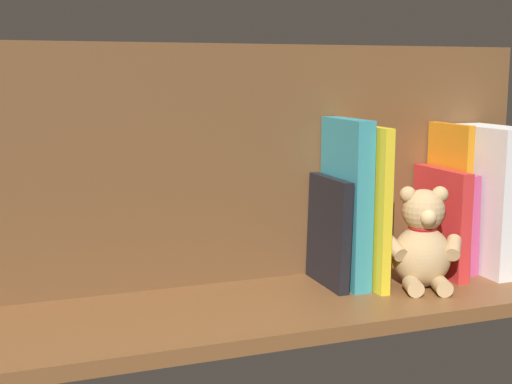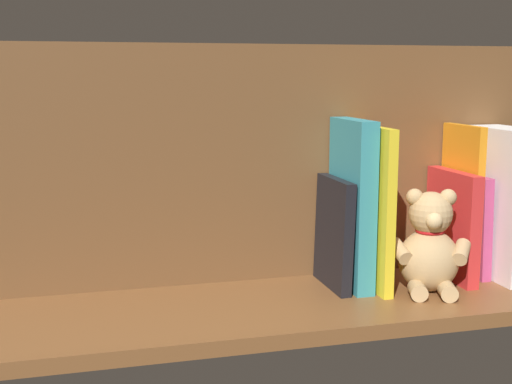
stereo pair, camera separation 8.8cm
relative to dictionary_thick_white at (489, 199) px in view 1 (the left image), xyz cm
name	(u,v)px [view 1 (the left image)]	position (x,y,z in cm)	size (l,w,h in cm)	color
ground_plane	(256,308)	(43.30, 2.60, -13.52)	(105.59, 27.54, 2.20)	brown
shelf_back_panel	(231,165)	(43.30, -8.92, 6.67)	(105.59, 1.50, 38.18)	brown
dictionary_thick_white	(489,199)	(0.00, 0.00, 0.00)	(6.43, 15.34, 24.84)	white
book_0	(456,221)	(4.63, -2.38, -3.93)	(1.71, 10.78, 16.98)	#B23F72
book_1	(448,198)	(6.70, -2.17, 0.23)	(1.31, 11.20, 25.30)	orange
book_2	(441,222)	(8.96, -0.76, -3.44)	(2.08, 14.03, 17.96)	red
teddy_bear	(422,243)	(16.02, 4.69, -5.29)	(12.45, 12.28, 16.19)	tan
book_3	(364,205)	(23.74, -0.41, 0.37)	(1.57, 14.72, 25.57)	yellow
book_4	(346,202)	(26.57, -1.35, 0.90)	(2.96, 12.84, 26.63)	teal
book_5	(329,232)	(29.46, -1.52, -3.70)	(1.71, 12.51, 17.44)	black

